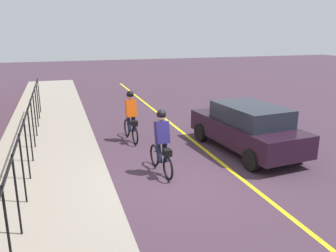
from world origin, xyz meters
name	(u,v)px	position (x,y,z in m)	size (l,w,h in m)	color
ground_plane	(181,181)	(0.00, 0.00, 0.00)	(80.00, 80.00, 0.00)	#3F2B3A
lane_line_centre	(234,173)	(0.00, -1.60, 0.00)	(36.00, 0.12, 0.01)	yellow
sidewalk	(46,196)	(0.00, 3.40, 0.07)	(40.00, 3.20, 0.15)	gray
iron_fence	(26,137)	(1.00, 3.80, 1.28)	(15.95, 0.04, 1.60)	black
cyclist_lead	(131,116)	(3.81, 0.53, 0.91)	(1.71, 0.39, 1.83)	black
cyclist_follow	(162,142)	(0.62, 0.34, 0.91)	(1.71, 0.39, 1.83)	black
patrol_sedan	(247,127)	(1.55, -2.85, 0.82)	(4.55, 2.26, 1.58)	black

